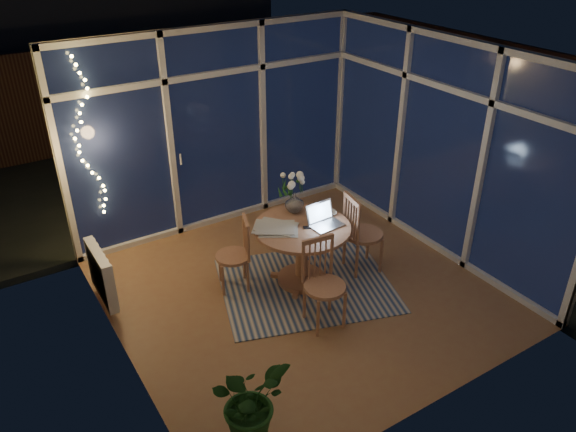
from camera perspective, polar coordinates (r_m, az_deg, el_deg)
The scene contains 24 objects.
floor at distance 6.41m, azimuth 1.29°, elevation -7.49°, with size 4.00×4.00×0.00m, color #946040.
ceiling at distance 5.30m, azimuth 1.61°, elevation 15.76°, with size 4.00×4.00×0.00m, color white.
wall_back at distance 7.35m, azimuth -7.30°, elevation 8.77°, with size 4.00×0.04×2.60m, color beige.
wall_front at distance 4.45m, azimuth 15.91°, elevation -6.68°, with size 4.00×0.04×2.60m, color beige.
wall_left at distance 5.04m, azimuth -17.90°, elevation -2.44°, with size 0.04×4.00×2.60m, color beige.
wall_right at distance 6.96m, azimuth 15.40°, elevation 6.75°, with size 0.04×4.00×2.60m, color beige.
window_wall_back at distance 7.32m, azimuth -7.16°, elevation 8.68°, with size 4.00×0.10×2.60m, color silver.
window_wall_right at distance 6.93m, azimuth 15.17°, elevation 6.70°, with size 0.10×4.00×2.60m, color silver.
radiator at distance 6.28m, azimuth -18.46°, elevation -5.65°, with size 0.10×0.70×0.58m, color silver.
fairy_lights at distance 6.69m, azimuth -19.87°, elevation 7.24°, with size 0.24×0.10×1.85m, color #FFD766, non-canonical shape.
garden_patio at distance 10.61m, azimuth -11.51°, elevation 6.98°, with size 12.00×6.00×0.10m, color black.
garden_fence at distance 10.61m, azimuth -15.60°, elevation 12.00°, with size 11.00×0.08×1.80m, color #341913.
garden_shrubs at distance 8.64m, azimuth -15.82°, elevation 4.94°, with size 0.90×0.90×0.90m, color black.
rug at distance 6.48m, azimuth 1.85°, elevation -7.02°, with size 1.90×1.52×0.01m, color beige.
dining_table at distance 6.34m, azimuth 1.40°, elevation -3.93°, with size 1.08×1.08×0.73m, color #9F6748.
chair_left at distance 6.23m, azimuth -5.63°, elevation -3.92°, with size 0.41×0.41×0.88m, color #9F6748.
chair_right at distance 6.55m, azimuth 7.73°, elevation -1.65°, with size 0.47×0.47×1.01m, color #9F6748.
chair_front at distance 5.68m, azimuth 3.78°, elevation -7.00°, with size 0.45×0.45×0.96m, color #9F6748.
laptop at distance 6.11m, azimuth 3.96°, elevation 0.04°, with size 0.35×0.30×0.26m, color #B5B5BA, non-canonical shape.
flower_vase at distance 6.40m, azimuth 0.66°, elevation 1.30°, with size 0.20×0.20×0.21m, color white.
bowl at distance 6.39m, azimuth 4.27°, elevation 0.31°, with size 0.15×0.15×0.04m, color white.
newspapers at distance 6.09m, azimuth -1.17°, elevation -1.23°, with size 0.42×0.32×0.02m, color silver.
phone at distance 6.12m, azimuth 2.07°, elevation -1.16°, with size 0.11×0.05×0.01m, color black.
potted_plant at distance 4.61m, azimuth -3.91°, elevation -19.20°, with size 0.54×0.47×0.76m, color #1A4A1B.
Camera 1 is at (-2.87, -4.29, 3.81)m, focal length 35.00 mm.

